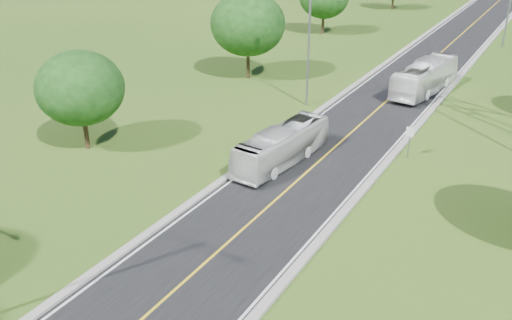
{
  "coord_description": "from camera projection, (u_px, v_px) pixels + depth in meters",
  "views": [
    {
      "loc": [
        14.12,
        0.21,
        16.7
      ],
      "look_at": [
        -0.78,
        26.53,
        3.0
      ],
      "focal_mm": 40.0,
      "sensor_mm": 36.0,
      "label": 1
    }
  ],
  "objects": [
    {
      "name": "curb_left",
      "position": [
        395.0,
        56.0,
        67.25
      ],
      "size": [
        0.5,
        150.0,
        0.22
      ],
      "primitive_type": "cube",
      "color": "gray",
      "rests_on": "ground"
    },
    {
      "name": "curb_right",
      "position": [
        470.0,
        66.0,
        63.43
      ],
      "size": [
        0.5,
        150.0,
        0.22
      ],
      "primitive_type": "cube",
      "color": "gray",
      "rests_on": "ground"
    },
    {
      "name": "streetlight_mid_left",
      "position": [
        309.0,
        40.0,
        48.98
      ],
      "size": [
        5.9,
        0.25,
        10.0
      ],
      "color": "slate",
      "rests_on": "ground"
    },
    {
      "name": "tree_lb",
      "position": [
        80.0,
        88.0,
        40.52
      ],
      "size": [
        6.3,
        6.3,
        7.33
      ],
      "color": "black",
      "rests_on": "ground"
    },
    {
      "name": "speed_limit_sign",
      "position": [
        410.0,
        137.0,
        40.18
      ],
      "size": [
        0.55,
        0.09,
        2.4
      ],
      "color": "slate",
      "rests_on": "ground"
    },
    {
      "name": "tree_lc",
      "position": [
        248.0,
        24.0,
        57.13
      ],
      "size": [
        7.56,
        7.56,
        8.79
      ],
      "color": "black",
      "rests_on": "ground"
    },
    {
      "name": "bus_inbound",
      "position": [
        282.0,
        146.0,
        39.35
      ],
      "size": [
        3.17,
        9.58,
        2.62
      ],
      "primitive_type": "imported",
      "rotation": [
        0.0,
        0.0,
        -0.1
      ],
      "color": "silver",
      "rests_on": "road"
    },
    {
      "name": "bus_outbound",
      "position": [
        425.0,
        77.0,
        54.05
      ],
      "size": [
        3.9,
        11.11,
        3.03
      ],
      "primitive_type": "imported",
      "rotation": [
        0.0,
        0.0,
        3.01
      ],
      "color": "white",
      "rests_on": "road"
    },
    {
      "name": "road",
      "position": [
        431.0,
        62.0,
        65.37
      ],
      "size": [
        8.0,
        150.0,
        0.06
      ],
      "primitive_type": "cube",
      "color": "black",
      "rests_on": "ground"
    },
    {
      "name": "ground",
      "position": [
        417.0,
        74.0,
        60.63
      ],
      "size": [
        260.0,
        260.0,
        0.0
      ],
      "primitive_type": "plane",
      "color": "#2D5116",
      "rests_on": "ground"
    }
  ]
}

